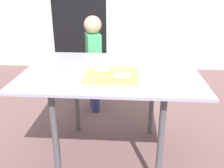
{
  "coord_description": "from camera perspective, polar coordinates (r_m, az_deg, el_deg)",
  "views": [
    {
      "loc": [
        0.13,
        -1.75,
        1.37
      ],
      "look_at": [
        0.01,
        0.0,
        0.65
      ],
      "focal_mm": 39.83,
      "sensor_mm": 36.0,
      "label": 1
    }
  ],
  "objects": [
    {
      "name": "pizza_slice_near_right",
      "position": [
        1.65,
        2.47,
        1.77
      ],
      "size": [
        0.13,
        0.13,
        0.01
      ],
      "color": "gold",
      "rests_on": "cutting_board"
    },
    {
      "name": "plate_white_right",
      "position": [
        2.09,
        9.48,
        5.26
      ],
      "size": [
        0.2,
        0.2,
        0.01
      ],
      "primitive_type": "cylinder",
      "color": "white",
      "rests_on": "dining_table"
    },
    {
      "name": "house_door",
      "position": [
        4.23,
        -7.69,
        16.9
      ],
      "size": [
        0.9,
        0.02,
        2.0
      ],
      "primitive_type": "cube",
      "color": "black",
      "rests_on": "ground"
    },
    {
      "name": "cutting_board",
      "position": [
        1.72,
        -0.08,
        2.05
      ],
      "size": [
        0.37,
        0.31,
        0.02
      ],
      "primitive_type": "cube",
      "color": "tan",
      "rests_on": "dining_table"
    },
    {
      "name": "ground_plane",
      "position": [
        2.23,
        -0.21,
        -15.77
      ],
      "size": [
        16.0,
        16.0,
        0.0
      ],
      "primitive_type": "plane",
      "color": "brown"
    },
    {
      "name": "plate_white_left",
      "position": [
        1.92,
        -7.21,
        3.93
      ],
      "size": [
        0.2,
        0.2,
        0.01
      ],
      "primitive_type": "cylinder",
      "color": "white",
      "rests_on": "dining_table"
    },
    {
      "name": "dining_table",
      "position": [
        1.89,
        -0.24,
        0.97
      ],
      "size": [
        1.28,
        0.95,
        0.77
      ],
      "color": "#9896AC",
      "rests_on": "ground"
    },
    {
      "name": "child_left",
      "position": [
        2.72,
        -4.24,
        6.13
      ],
      "size": [
        0.2,
        0.27,
        1.06
      ],
      "color": "navy",
      "rests_on": "ground"
    },
    {
      "name": "pizza_slice_far_left",
      "position": [
        1.78,
        -2.35,
        3.29
      ],
      "size": [
        0.12,
        0.12,
        0.01
      ],
      "color": "gold",
      "rests_on": "cutting_board"
    }
  ]
}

